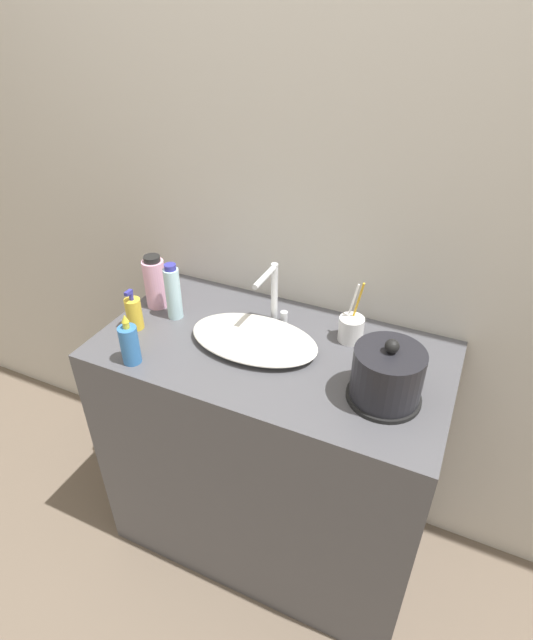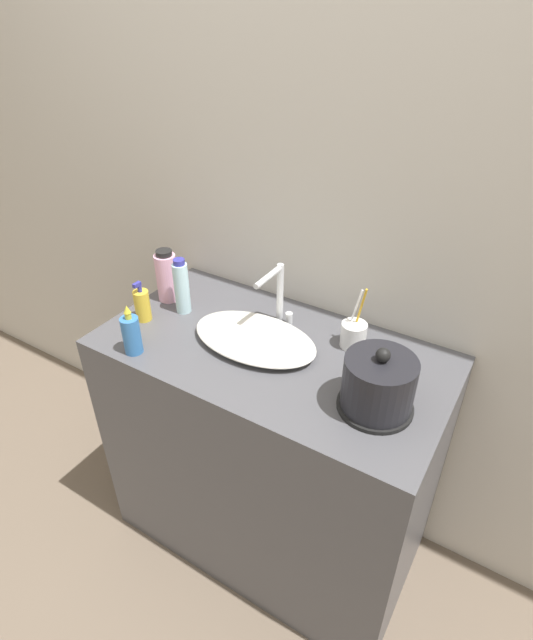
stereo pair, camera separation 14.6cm
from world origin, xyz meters
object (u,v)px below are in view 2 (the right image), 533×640
object	(u,v)px
toothbrush_cup	(354,334)
mouthwash_bottle	(182,287)
faucet	(278,293)
shampoo_bottle	(131,334)
hand_cream_bottle	(167,276)
lotion_bottle	(142,305)
electric_kettle	(378,386)

from	to	relation	value
toothbrush_cup	mouthwash_bottle	size ratio (longest dim) A/B	1.06
faucet	shampoo_bottle	world-z (taller)	faucet
shampoo_bottle	mouthwash_bottle	xyz separation A→B (m)	(-0.02, 0.26, 0.03)
toothbrush_cup	hand_cream_bottle	size ratio (longest dim) A/B	1.10
lotion_bottle	hand_cream_bottle	bearing A→B (deg)	96.40
shampoo_bottle	mouthwash_bottle	distance (m)	0.26
lotion_bottle	shampoo_bottle	xyz separation A→B (m)	(0.10, -0.15, 0.01)
lotion_bottle	mouthwash_bottle	size ratio (longest dim) A/B	0.73
toothbrush_cup	lotion_bottle	size ratio (longest dim) A/B	1.45
electric_kettle	hand_cream_bottle	bearing A→B (deg)	170.47
toothbrush_cup	mouthwash_bottle	world-z (taller)	toothbrush_cup
electric_kettle	shampoo_bottle	bearing A→B (deg)	-167.77
hand_cream_bottle	electric_kettle	bearing A→B (deg)	-9.53
lotion_bottle	hand_cream_bottle	size ratio (longest dim) A/B	0.76
lotion_bottle	shampoo_bottle	size ratio (longest dim) A/B	0.86
lotion_bottle	mouthwash_bottle	distance (m)	0.14
hand_cream_bottle	mouthwash_bottle	bearing A→B (deg)	-20.24
shampoo_bottle	mouthwash_bottle	world-z (taller)	mouthwash_bottle
faucet	lotion_bottle	distance (m)	0.45
faucet	mouthwash_bottle	xyz separation A→B (m)	(-0.31, -0.10, -0.02)
faucet	shampoo_bottle	xyz separation A→B (m)	(-0.29, -0.36, -0.05)
mouthwash_bottle	shampoo_bottle	bearing A→B (deg)	-85.91
shampoo_bottle	faucet	bearing A→B (deg)	50.66
faucet	mouthwash_bottle	distance (m)	0.33
toothbrush_cup	mouthwash_bottle	xyz separation A→B (m)	(-0.57, -0.12, 0.05)
hand_cream_bottle	shampoo_bottle	bearing A→B (deg)	-68.62
mouthwash_bottle	faucet	bearing A→B (deg)	17.97
faucet	lotion_bottle	xyz separation A→B (m)	(-0.39, -0.21, -0.06)
shampoo_bottle	mouthwash_bottle	bearing A→B (deg)	94.09
shampoo_bottle	hand_cream_bottle	size ratio (longest dim) A/B	0.88
toothbrush_cup	hand_cream_bottle	bearing A→B (deg)	-172.90
electric_kettle	hand_cream_bottle	world-z (taller)	electric_kettle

